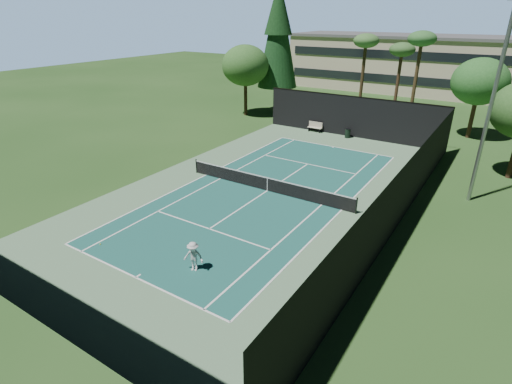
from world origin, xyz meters
TOP-DOWN VIEW (x-y plane):
  - ground at (0.00, 0.00)m, footprint 160.00×160.00m
  - apron_slab at (0.00, 0.00)m, footprint 18.00×32.00m
  - court_surface at (0.00, 0.00)m, footprint 10.97×23.77m
  - court_lines at (0.00, 0.00)m, footprint 11.07×23.87m
  - tennis_net at (0.00, 0.00)m, footprint 12.90×0.10m
  - fence at (0.00, 0.06)m, footprint 18.04×32.05m
  - player at (1.91, -9.92)m, footprint 1.13×0.85m
  - tennis_ball_a at (-3.85, -10.89)m, footprint 0.07×0.07m
  - tennis_ball_b at (-2.43, 2.12)m, footprint 0.06×0.06m
  - tennis_ball_c at (2.85, 1.52)m, footprint 0.06×0.06m
  - tennis_ball_d at (-5.28, 2.10)m, footprint 0.06×0.06m
  - park_bench at (-3.71, 15.69)m, footprint 1.50×0.45m
  - trash_bin at (-0.05, 15.40)m, footprint 0.56×0.56m
  - pine_tree at (-12.00, 22.00)m, footprint 4.80×4.80m
  - palm_a at (-2.00, 24.00)m, footprint 2.80×2.80m
  - palm_b at (1.50, 26.00)m, footprint 2.80×2.80m
  - palm_c at (4.00, 23.00)m, footprint 2.80×2.80m
  - decid_tree_a at (10.00, 22.00)m, footprint 5.12×5.12m
  - decid_tree_c at (-14.00, 18.00)m, footprint 5.44×5.44m
  - campus_building at (0.00, 45.98)m, footprint 40.50×12.50m
  - light_pole at (12.00, 6.00)m, footprint 0.90×0.25m

SIDE VIEW (x-z plane):
  - ground at x=0.00m, z-range 0.00..0.00m
  - apron_slab at x=0.00m, z-range 0.00..0.01m
  - court_surface at x=0.00m, z-range 0.01..0.02m
  - court_lines at x=0.00m, z-range 0.02..0.02m
  - tennis_ball_c at x=2.85m, z-range 0.00..0.06m
  - tennis_ball_b at x=-2.43m, z-range 0.00..0.06m
  - tennis_ball_d at x=-5.28m, z-range 0.00..0.06m
  - tennis_ball_a at x=-3.85m, z-range 0.00..0.07m
  - trash_bin at x=-0.05m, z-range 0.01..0.95m
  - park_bench at x=-3.71m, z-range 0.03..1.06m
  - tennis_net at x=0.00m, z-range 0.01..1.11m
  - player at x=1.91m, z-range 0.00..1.55m
  - fence at x=0.00m, z-range -0.01..4.02m
  - campus_building at x=0.00m, z-range 0.06..8.36m
  - decid_tree_a at x=10.00m, z-range 1.61..9.23m
  - decid_tree_c at x=-14.00m, z-range 1.72..9.81m
  - light_pole at x=12.00m, z-range 0.35..12.57m
  - palm_b at x=1.50m, z-range 3.15..11.57m
  - palm_a at x=-2.00m, z-range 3.53..12.85m
  - palm_c at x=4.00m, z-range 3.72..13.49m
  - pine_tree at x=-12.00m, z-range 2.05..17.05m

